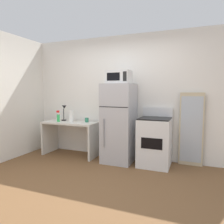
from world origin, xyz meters
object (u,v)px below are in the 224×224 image
coffee_mug (87,120)px  refrigerator (119,123)px  leaning_mirror (191,129)px  oven_range (155,141)px  spray_bottle (58,117)px  paper_towel_roll (71,116)px  microwave (119,77)px  desk (71,131)px  desk_lamp (64,110)px

coffee_mug → refrigerator: 0.79m
leaning_mirror → oven_range: bearing=-158.4°
spray_bottle → refrigerator: bearing=3.4°
paper_towel_roll → microwave: microwave is taller
desk → leaning_mirror: size_ratio=0.87×
paper_towel_roll → refrigerator: refrigerator is taller
coffee_mug → leaning_mirror: bearing=4.9°
oven_range → leaning_mirror: size_ratio=0.79×
refrigerator → microwave: (0.00, -0.02, 0.92)m
desk → leaning_mirror: (2.51, 0.25, 0.17)m
spray_bottle → paper_towel_roll: 0.29m
microwave → leaning_mirror: size_ratio=0.33×
desk_lamp → spray_bottle: 0.24m
desk → desk_lamp: (-0.24, 0.09, 0.46)m
leaning_mirror → microwave: bearing=-167.7°
paper_towel_roll → leaning_mirror: size_ratio=0.17×
paper_towel_roll → microwave: bearing=-2.6°
paper_towel_roll → coffee_mug: size_ratio=2.53×
coffee_mug → oven_range: bearing=-2.8°
desk → coffee_mug: coffee_mug is taller
coffee_mug → microwave: (0.78, -0.11, 0.90)m
microwave → oven_range: (0.72, 0.04, -1.23)m
coffee_mug → refrigerator: bearing=-6.8°
leaning_mirror → desk: bearing=-174.4°
spray_bottle → coffee_mug: bearing=15.9°
microwave → leaning_mirror: microwave is taller
paper_towel_roll → refrigerator: (1.14, -0.03, -0.08)m
paper_towel_roll → refrigerator: 1.14m
desk → refrigerator: 1.17m
desk_lamp → leaning_mirror: (2.75, 0.16, -0.29)m
desk_lamp → paper_towel_roll: desk_lamp is taller
desk → oven_range: oven_range is taller
desk_lamp → spray_bottle: desk_lamp is taller
desk_lamp → oven_range: size_ratio=0.32×
spray_bottle → microwave: (1.40, 0.06, 0.85)m
desk → coffee_mug: bearing=10.2°
coffee_mug → desk_lamp: bearing=178.0°
spray_bottle → paper_towel_roll: (0.27, 0.11, 0.02)m
spray_bottle → leaning_mirror: size_ratio=0.18×
desk → spray_bottle: (-0.26, -0.11, 0.32)m
spray_bottle → oven_range: size_ratio=0.23×
paper_towel_roll → leaning_mirror: leaning_mirror is taller
refrigerator → leaning_mirror: (1.36, 0.28, -0.09)m
desk_lamp → refrigerator: size_ratio=0.22×
spray_bottle → coffee_mug: 0.65m
desk_lamp → paper_towel_roll: 0.28m
refrigerator → spray_bottle: bearing=-176.6°
leaning_mirror → refrigerator: bearing=-168.6°
paper_towel_roll → oven_range: 1.90m
refrigerator → oven_range: size_ratio=1.43×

